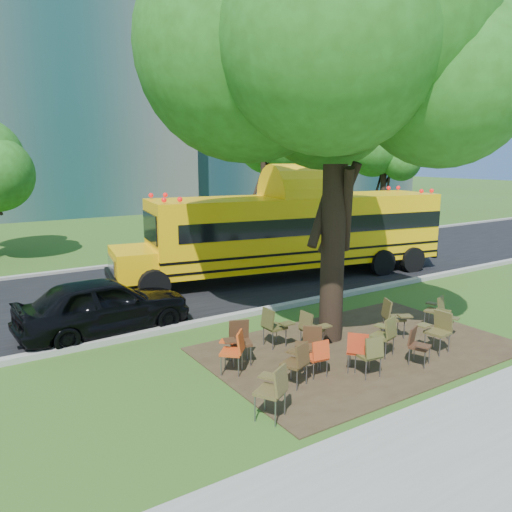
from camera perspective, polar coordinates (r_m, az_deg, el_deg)
ground at (r=11.75m, az=6.44°, el=-10.75°), size 160.00×160.00×0.00m
dirt_patch at (r=12.03m, az=11.73°, el=-10.31°), size 7.00×4.50×0.03m
asphalt_road at (r=17.44m, az=-8.25°, el=-3.30°), size 80.00×8.00×0.04m
kerb_near at (r=14.02m, az=-1.36°, el=-6.64°), size 80.00×0.25×0.14m
kerb_far at (r=21.13m, az=-12.90°, el=-0.73°), size 80.00×0.25×0.14m
building_right at (r=56.34m, az=0.96°, el=19.69°), size 30.00×16.00×25.00m
bg_tree_3 at (r=26.92m, az=0.95°, el=12.74°), size 5.60×5.60×7.84m
bg_tree_4 at (r=31.36m, az=14.49°, el=10.94°), size 5.00×5.00×6.85m
main_tree at (r=11.73m, az=9.23°, el=15.55°), size 7.19×7.19×8.90m
school_bus at (r=18.35m, az=4.63°, el=2.93°), size 12.38×4.57×2.97m
chair_0 at (r=8.69m, az=2.06°, el=-14.65°), size 0.65×0.80×0.97m
chair_1 at (r=10.27m, az=7.15°, el=-11.05°), size 0.57×0.48×0.82m
chair_2 at (r=9.83m, az=4.74°, el=-11.71°), size 0.62×0.70×0.91m
chair_3 at (r=10.73m, az=6.31°, el=-9.81°), size 0.75×0.60×0.88m
chair_4 at (r=10.44m, az=13.02°, el=-10.59°), size 0.65×0.53×0.90m
chair_5 at (r=11.27m, az=17.97°, el=-9.41°), size 0.57×0.65×0.84m
chair_6 at (r=12.13m, az=20.10°, el=-7.68°), size 0.62×0.64×0.96m
chair_7 at (r=13.11m, az=20.77°, el=-6.83°), size 0.61×0.53×0.77m
chair_8 at (r=10.36m, az=-2.48°, el=-10.40°), size 0.63×0.79×0.92m
chair_9 at (r=10.83m, az=-1.98°, el=-9.33°), size 0.75×0.59×0.94m
chair_10 at (r=11.65m, az=2.01°, el=-7.75°), size 0.57×0.62×0.96m
chair_11 at (r=11.51m, az=14.58°, el=-8.43°), size 0.64×0.69×0.94m
chair_12 at (r=12.70m, az=15.33°, el=-6.48°), size 0.63×0.80×0.98m
chair_13 at (r=13.88m, az=19.90°, el=-5.57°), size 0.58×0.64×0.85m
chair_14 at (r=11.62m, az=6.30°, el=-7.99°), size 0.55×0.60×0.92m
chair_15 at (r=10.56m, az=11.75°, el=-10.23°), size 0.78×0.62×0.91m
black_car at (r=13.15m, az=-16.96°, el=-5.38°), size 4.37×1.97×1.46m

